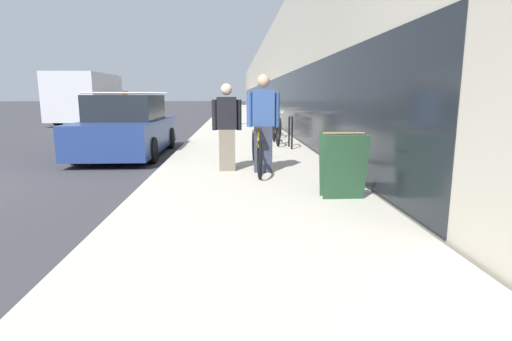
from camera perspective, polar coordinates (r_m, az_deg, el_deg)
The scene contains 12 objects.
sidewalk_slab at distance 27.07m, azimuth -2.59°, elevation 7.56°, with size 3.45×70.00×0.14m.
storefront_facade at distance 35.74m, azimuth 8.40°, elevation 12.27°, with size 10.01×70.00×5.22m.
tandem_bicycle at distance 7.64m, azimuth 0.06°, elevation 2.95°, with size 0.52×2.63×0.83m.
person_rider at distance 7.25m, azimuth 1.02°, elevation 6.68°, with size 0.59×0.23×1.75m.
person_bystander at distance 7.42m, azimuth -4.18°, elevation 6.16°, with size 0.54×0.21×1.60m.
bike_rack_hoop at distance 10.72m, azimuth 4.96°, elevation 5.96°, with size 0.05×0.60×0.84m.
cruiser_bike_nearest at distance 11.61m, azimuth 2.87°, elevation 5.67°, with size 0.52×1.81×0.89m.
cruiser_bike_middle at distance 13.92m, azimuth 3.16°, elevation 6.43°, with size 0.52×1.74×0.85m.
cruiser_bike_farthest at distance 16.26m, azimuth 2.17°, elevation 7.08°, with size 0.52×1.73×0.88m.
sandwich_board_sign at distance 5.56m, azimuth 12.26°, elevation 0.76°, with size 0.56×0.56×0.90m.
parked_sedan_curbside at distance 10.79m, azimuth -17.85°, elevation 5.76°, with size 1.92×4.39×1.60m.
moving_truck at distance 24.10m, azimuth -22.64°, elevation 9.45°, with size 2.56×6.82×2.66m.
Camera 1 is at (5.43, -6.03, 1.52)m, focal length 28.00 mm.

